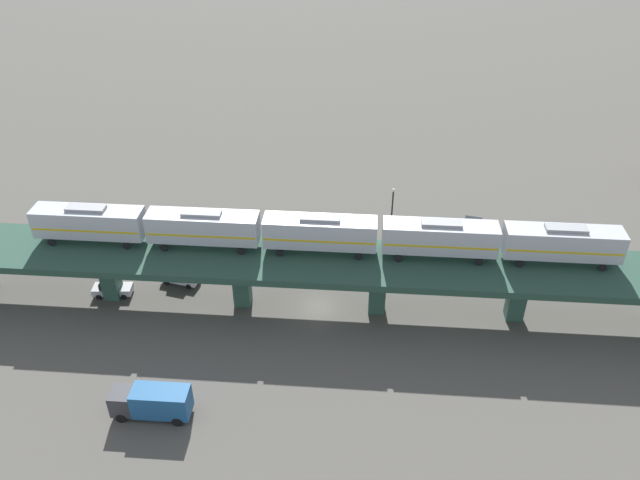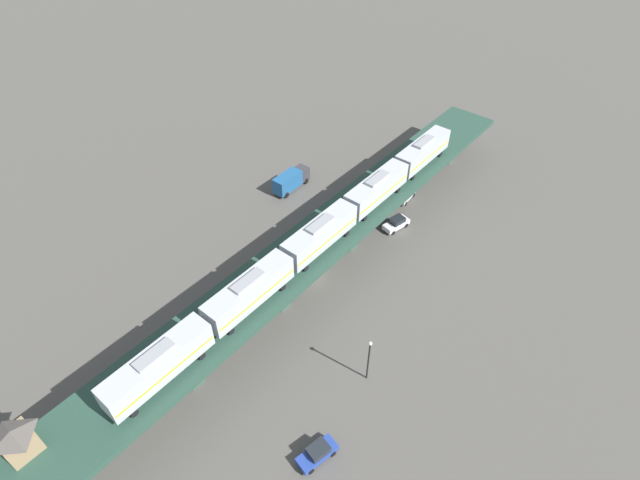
{
  "view_description": "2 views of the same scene",
  "coord_description": "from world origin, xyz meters",
  "px_view_note": "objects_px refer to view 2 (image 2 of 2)",
  "views": [
    {
      "loc": [
        51.99,
        -13.5,
        45.57
      ],
      "look_at": [
        -1.29,
        0.54,
        8.1
      ],
      "focal_mm": 35.0,
      "sensor_mm": 36.0,
      "label": 1
    },
    {
      "loc": [
        -17.71,
        45.0,
        51.53
      ],
      "look_at": [
        -1.29,
        0.54,
        8.1
      ],
      "focal_mm": 28.0,
      "sensor_mm": 36.0,
      "label": 2
    }
  ],
  "objects_px": {
    "street_car_silver": "(406,195)",
    "street_lamp": "(369,357)",
    "delivery_truck": "(291,180)",
    "street_car_blue": "(317,453)",
    "signal_hut": "(17,440)",
    "subway_train": "(320,234)",
    "street_car_white": "(396,223)"
  },
  "relations": [
    {
      "from": "street_car_white",
      "to": "street_car_silver",
      "type": "xyz_separation_m",
      "value": [
        0.32,
        -7.71,
        0.0
      ]
    },
    {
      "from": "street_car_white",
      "to": "delivery_truck",
      "type": "bearing_deg",
      "value": -11.14
    },
    {
      "from": "subway_train",
      "to": "signal_hut",
      "type": "bearing_deg",
      "value": 64.98
    },
    {
      "from": "signal_hut",
      "to": "street_car_blue",
      "type": "height_order",
      "value": "signal_hut"
    },
    {
      "from": "street_car_silver",
      "to": "delivery_truck",
      "type": "height_order",
      "value": "delivery_truck"
    },
    {
      "from": "subway_train",
      "to": "street_car_silver",
      "type": "bearing_deg",
      "value": -106.62
    },
    {
      "from": "street_car_silver",
      "to": "street_lamp",
      "type": "xyz_separation_m",
      "value": [
        -3.55,
        35.15,
        3.17
      ]
    },
    {
      "from": "delivery_truck",
      "to": "street_lamp",
      "type": "xyz_separation_m",
      "value": [
        -22.65,
        31.26,
        2.35
      ]
    },
    {
      "from": "subway_train",
      "to": "street_car_silver",
      "type": "xyz_separation_m",
      "value": [
        -6.82,
        -22.84,
        -8.2
      ]
    },
    {
      "from": "signal_hut",
      "to": "street_lamp",
      "type": "relative_size",
      "value": 0.59
    },
    {
      "from": "subway_train",
      "to": "street_car_blue",
      "type": "relative_size",
      "value": 12.75
    },
    {
      "from": "signal_hut",
      "to": "street_car_blue",
      "type": "relative_size",
      "value": 0.87
    },
    {
      "from": "street_lamp",
      "to": "street_car_silver",
      "type": "bearing_deg",
      "value": -84.23
    },
    {
      "from": "street_lamp",
      "to": "delivery_truck",
      "type": "bearing_deg",
      "value": -54.08
    },
    {
      "from": "subway_train",
      "to": "delivery_truck",
      "type": "bearing_deg",
      "value": -57.07
    },
    {
      "from": "signal_hut",
      "to": "street_car_silver",
      "type": "relative_size",
      "value": 0.87
    },
    {
      "from": "subway_train",
      "to": "street_car_silver",
      "type": "height_order",
      "value": "subway_train"
    },
    {
      "from": "subway_train",
      "to": "street_lamp",
      "type": "xyz_separation_m",
      "value": [
        -10.37,
        12.3,
        -5.03
      ]
    },
    {
      "from": "street_car_silver",
      "to": "street_lamp",
      "type": "bearing_deg",
      "value": 95.77
    },
    {
      "from": "subway_train",
      "to": "street_car_white",
      "type": "height_order",
      "value": "subway_train"
    },
    {
      "from": "delivery_truck",
      "to": "street_car_blue",
      "type": "bearing_deg",
      "value": 116.01
    },
    {
      "from": "subway_train",
      "to": "street_lamp",
      "type": "bearing_deg",
      "value": 130.13
    },
    {
      "from": "street_car_white",
      "to": "street_car_silver",
      "type": "distance_m",
      "value": 7.71
    },
    {
      "from": "signal_hut",
      "to": "subway_train",
      "type": "bearing_deg",
      "value": -115.02
    },
    {
      "from": "subway_train",
      "to": "street_car_silver",
      "type": "distance_m",
      "value": 25.21
    },
    {
      "from": "signal_hut",
      "to": "street_lamp",
      "type": "xyz_separation_m",
      "value": [
        -26.45,
        -22.15,
        -4.29
      ]
    },
    {
      "from": "signal_hut",
      "to": "street_car_silver",
      "type": "xyz_separation_m",
      "value": [
        -22.89,
        -57.3,
        -7.46
      ]
    },
    {
      "from": "subway_train",
      "to": "street_car_white",
      "type": "xyz_separation_m",
      "value": [
        -7.14,
        -15.14,
        -8.2
      ]
    },
    {
      "from": "street_car_blue",
      "to": "street_car_silver",
      "type": "height_order",
      "value": "same"
    },
    {
      "from": "street_car_blue",
      "to": "street_car_silver",
      "type": "bearing_deg",
      "value": -88.23
    },
    {
      "from": "signal_hut",
      "to": "street_car_white",
      "type": "relative_size",
      "value": 0.87
    },
    {
      "from": "delivery_truck",
      "to": "street_lamp",
      "type": "bearing_deg",
      "value": 125.92
    }
  ]
}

